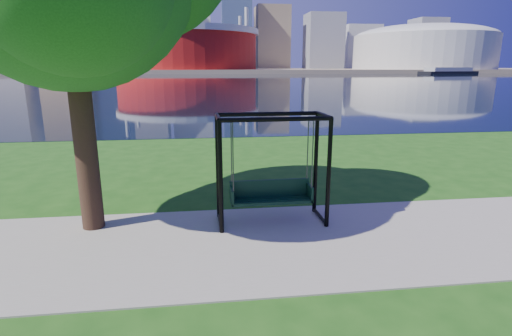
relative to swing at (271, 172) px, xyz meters
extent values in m
plane|color=#1E5114|center=(-0.60, -0.63, -1.20)|extent=(900.00, 900.00, 0.00)
cube|color=#9E937F|center=(-0.60, -1.13, -1.19)|extent=(120.00, 4.00, 0.03)
cube|color=black|center=(-0.60, 101.37, -1.19)|extent=(900.00, 180.00, 0.02)
cube|color=#937F60|center=(-0.60, 305.37, -0.20)|extent=(900.00, 228.00, 2.00)
cylinder|color=maroon|center=(-10.60, 234.37, 11.80)|extent=(80.00, 80.00, 22.00)
cylinder|color=silver|center=(-10.60, 234.37, 21.30)|extent=(83.00, 83.00, 3.00)
cylinder|color=silver|center=(22.31, 253.37, 16.80)|extent=(2.00, 2.00, 32.00)
cylinder|color=silver|center=(-43.51, 253.37, 16.80)|extent=(2.00, 2.00, 32.00)
cylinder|color=silver|center=(-43.51, 215.37, 16.80)|extent=(2.00, 2.00, 32.00)
cylinder|color=silver|center=(22.31, 215.37, 16.80)|extent=(2.00, 2.00, 32.00)
cylinder|color=beige|center=(134.40, 234.37, 10.80)|extent=(84.00, 84.00, 20.00)
ellipsoid|color=beige|center=(134.40, 234.37, 19.80)|extent=(84.00, 84.00, 15.12)
cube|color=gray|center=(-140.60, 309.37, 31.80)|extent=(28.00, 28.00, 62.00)
cube|color=#998466|center=(-100.60, 299.37, 44.80)|extent=(26.00, 26.00, 88.00)
cube|color=slate|center=(-70.60, 324.37, 48.30)|extent=(30.00, 24.00, 95.00)
cube|color=gray|center=(-40.60, 304.37, 36.80)|extent=(24.00, 24.00, 72.00)
cube|color=silver|center=(-10.60, 334.37, 40.80)|extent=(32.00, 28.00, 80.00)
cube|color=slate|center=(24.40, 309.37, 29.80)|extent=(22.00, 22.00, 58.00)
cube|color=#998466|center=(54.40, 324.37, 24.80)|extent=(26.00, 26.00, 48.00)
cube|color=gray|center=(94.40, 314.37, 21.80)|extent=(28.00, 24.00, 42.00)
cube|color=silver|center=(134.40, 339.37, 18.80)|extent=(30.00, 26.00, 36.00)
cube|color=gray|center=(184.40, 319.37, 20.80)|extent=(24.00, 24.00, 40.00)
cube|color=#998466|center=(224.40, 334.37, 16.80)|extent=(26.00, 26.00, 32.00)
cylinder|color=black|center=(-1.16, -0.53, 0.02)|extent=(0.10, 0.10, 2.44)
cylinder|color=black|center=(1.18, -0.48, 0.02)|extent=(0.10, 0.10, 2.44)
cylinder|color=black|center=(-1.18, 0.42, 0.02)|extent=(0.10, 0.10, 2.44)
cylinder|color=black|center=(1.16, 0.47, 0.02)|extent=(0.10, 0.10, 2.44)
cylinder|color=black|center=(0.01, -0.51, 1.24)|extent=(2.34, 0.15, 0.10)
cylinder|color=black|center=(-0.01, 0.45, 1.24)|extent=(2.34, 0.15, 0.10)
cylinder|color=black|center=(-1.17, -0.06, 1.24)|extent=(0.12, 0.96, 0.10)
cylinder|color=black|center=(-1.17, -0.06, -1.12)|extent=(0.10, 0.96, 0.08)
cylinder|color=black|center=(1.17, 0.00, 1.24)|extent=(0.12, 0.96, 0.10)
cylinder|color=black|center=(1.17, 0.00, -1.12)|extent=(0.10, 0.96, 0.08)
cube|color=black|center=(0.00, -0.03, -0.67)|extent=(1.87, 0.52, 0.06)
cube|color=black|center=(0.00, 0.18, -0.44)|extent=(1.86, 0.09, 0.40)
cube|color=black|center=(-0.90, -0.05, -0.52)|extent=(0.06, 0.48, 0.36)
cube|color=black|center=(0.90, -0.01, -0.52)|extent=(0.06, 0.48, 0.36)
cylinder|color=#38383E|center=(-0.87, -0.24, 0.41)|extent=(0.03, 0.03, 1.54)
cylinder|color=#38383E|center=(0.88, -0.21, 0.41)|extent=(0.03, 0.03, 1.54)
cylinder|color=#38383E|center=(-0.88, 0.15, 0.41)|extent=(0.03, 0.03, 1.54)
cylinder|color=#38383E|center=(0.87, 0.19, 0.41)|extent=(0.03, 0.03, 1.54)
cylinder|color=black|center=(-3.96, 0.15, 1.13)|extent=(0.47, 0.47, 4.66)
cube|color=black|center=(119.32, 180.93, -0.55)|extent=(32.91, 16.78, 1.27)
cube|color=beige|center=(119.32, 180.93, 1.04)|extent=(26.36, 13.52, 1.91)
camera|label=1|loc=(-1.44, -8.52, 2.28)|focal=28.00mm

